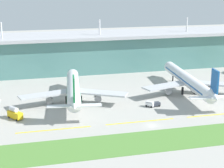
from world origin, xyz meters
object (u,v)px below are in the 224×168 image
Objects in this scene: pushback_tug at (155,104)px; baggage_cart at (150,104)px; airliner_near_middle at (73,89)px; fuel_truck at (15,113)px; airliner_far_middle at (188,81)px.

baggage_cart reaches higher than pushback_tug.
airliner_near_middle is 8.34× the size of fuel_truck.
airliner_near_middle is 37.10m from pushback_tug.
airliner_far_middle is (56.68, 1.08, 0.01)m from airliner_near_middle.
airliner_far_middle is 9.49× the size of fuel_truck.
airliner_far_middle is 84.30m from fuel_truck.
airliner_far_middle is 18.02× the size of baggage_cart.
fuel_truck reaches higher than baggage_cart.
pushback_tug is (34.01, -13.83, -5.35)m from airliner_near_middle.
pushback_tug is (-22.67, -14.92, -5.36)m from airliner_far_middle.
airliner_near_middle is at bearing -178.91° from airliner_far_middle.
airliner_far_middle reaches higher than pushback_tug.
airliner_far_middle is at bearing 1.09° from airliner_near_middle.
airliner_far_middle is 27.66m from pushback_tug.
airliner_near_middle is 15.85× the size of baggage_cart.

